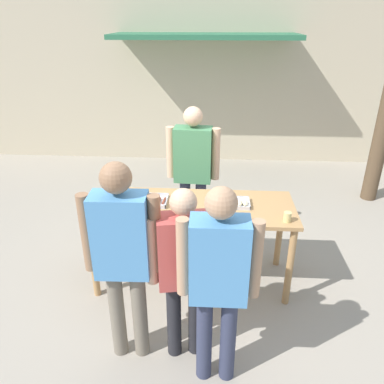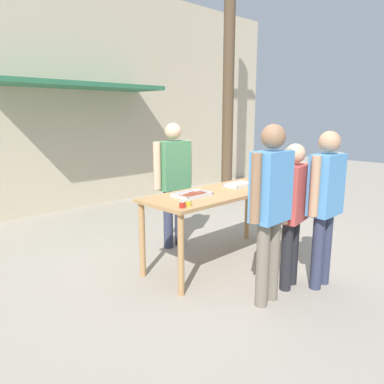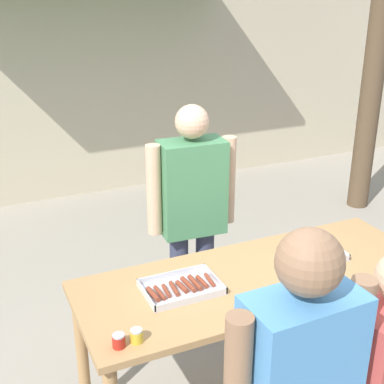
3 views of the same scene
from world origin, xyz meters
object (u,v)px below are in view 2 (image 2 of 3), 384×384
Objects in this scene: food_tray_sausages at (192,195)px; person_customer_with_cup at (326,196)px; person_customer_holding_hotdog at (271,200)px; condiment_jar_ketchup at (188,203)px; condiment_jar_mustard at (182,205)px; beer_cup at (281,181)px; food_tray_buns at (238,185)px; person_server_behind_table at (173,175)px; utility_pole at (229,47)px; person_customer_waiting_in_line at (293,204)px.

person_customer_with_cup is (0.74, -1.29, 0.07)m from food_tray_sausages.
person_customer_holding_hotdog is 1.05× the size of person_customer_with_cup.
condiment_jar_ketchup is 0.04× the size of person_customer_with_cup.
condiment_jar_mustard is 0.69× the size of beer_cup.
person_customer_with_cup is at bearing -95.52° from food_tray_buns.
food_tray_buns is 1.29m from person_customer_with_cup.
person_customer_holding_hotdog is (-0.43, -1.91, 0.03)m from person_server_behind_table.
utility_pole reaches higher than condiment_jar_ketchup.
person_customer_holding_hotdog reaches higher than condiment_jar_mustard.
food_tray_sausages is at bearing -114.20° from person_server_behind_table.
person_customer_with_cup is 0.36m from person_customer_waiting_in_line.
condiment_jar_ketchup is 0.01× the size of utility_pole.
condiment_jar_mustard is 0.04× the size of person_customer_with_cup.
utility_pole reaches higher than person_customer_waiting_in_line.
food_tray_sausages is 4.54m from utility_pole.
person_server_behind_table is at bearing 130.32° from beer_cup.
utility_pole reaches higher than person_customer_with_cup.
person_customer_holding_hotdog is at bearing -151.11° from beer_cup.
person_server_behind_table is (0.80, 1.14, 0.08)m from condiment_jar_ketchup.
person_customer_with_cup reaches higher than person_customer_waiting_in_line.
utility_pole is (3.60, 2.55, 2.26)m from condiment_jar_ketchup.
utility_pole is (2.49, 3.51, 2.21)m from person_customer_with_cup.
utility_pole is (2.80, 1.40, 2.18)m from person_server_behind_table.
person_customer_holding_hotdog is 0.49m from person_customer_waiting_in_line.
food_tray_sausages is at bearing -91.70° from person_customer_holding_hotdog.
person_customer_with_cup is 4.84m from utility_pole.
beer_cup is 0.06× the size of person_customer_with_cup.
food_tray_sausages is 0.27× the size of person_customer_waiting_in_line.
food_tray_buns is at bearing 13.78° from condiment_jar_mustard.
utility_pole is at bearing 34.50° from food_tray_sausages.
utility_pole is at bearing -140.76° from person_customer_waiting_in_line.
utility_pole reaches higher than food_tray_sausages.
person_customer_holding_hotdog is at bearing -59.08° from condiment_jar_mustard.
person_customer_waiting_in_line is (-0.39, -1.05, -0.02)m from food_tray_buns.
person_customer_holding_hotdog is at bearing -15.22° from person_customer_with_cup.
person_customer_with_cup is 0.27× the size of utility_pole.
condiment_jar_ketchup is at bearing -51.51° from person_customer_waiting_in_line.
person_customer_holding_hotdog is 5.11m from utility_pole.
condiment_jar_ketchup reaches higher than food_tray_buns.
person_server_behind_table is 3.82m from utility_pole.
food_tray_buns is 0.22× the size of person_customer_with_cup.
person_customer_with_cup is (1.20, -0.96, 0.05)m from condiment_jar_mustard.
condiment_jar_ketchup is 0.04× the size of person_server_behind_table.
condiment_jar_mustard is at bearing -124.26° from person_server_behind_table.
food_tray_buns is 5.55× the size of condiment_jar_ketchup.
condiment_jar_ketchup is at bearing 0.98° from condiment_jar_mustard.
condiment_jar_mustard is at bearing -48.66° from person_customer_waiting_in_line.
condiment_jar_ketchup is 1.77m from beer_cup.
person_server_behind_table is 0.28× the size of utility_pole.
food_tray_buns is at bearing -0.15° from food_tray_sausages.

